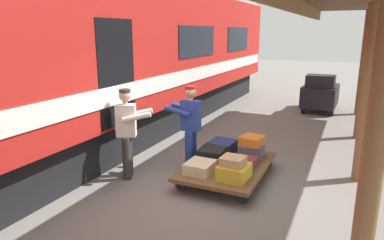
{
  "coord_description": "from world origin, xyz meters",
  "views": [
    {
      "loc": [
        -1.88,
        5.4,
        2.71
      ],
      "look_at": [
        0.71,
        -0.22,
        1.15
      ],
      "focal_mm": 32.75,
      "sensor_mm": 36.0,
      "label": 1
    }
  ],
  "objects_px": {
    "suitcase_slate_roller": "(252,151)",
    "suitcase_black_hardshell": "(212,155)",
    "porter_in_overalls": "(190,125)",
    "suitcase_cream_canvas": "(200,167)",
    "baggage_tug": "(320,94)",
    "suitcase_yellow_case": "(234,172)",
    "suitcase_tan_vintage": "(233,161)",
    "porter_by_door": "(128,131)",
    "suitcase_navy_fabric": "(222,147)",
    "train_car": "(57,65)",
    "luggage_cart": "(227,166)",
    "suitcase_orange_carryall": "(252,140)",
    "suitcase_burgundy_valise": "(244,163)"
  },
  "relations": [
    {
      "from": "porter_in_overalls",
      "to": "suitcase_cream_canvas",
      "type": "bearing_deg",
      "value": 126.61
    },
    {
      "from": "suitcase_navy_fabric",
      "to": "baggage_tug",
      "type": "relative_size",
      "value": 0.31
    },
    {
      "from": "suitcase_slate_roller",
      "to": "suitcase_yellow_case",
      "type": "distance_m",
      "value": 1.15
    },
    {
      "from": "suitcase_burgundy_valise",
      "to": "suitcase_navy_fabric",
      "type": "height_order",
      "value": "suitcase_navy_fabric"
    },
    {
      "from": "luggage_cart",
      "to": "suitcase_cream_canvas",
      "type": "distance_m",
      "value": 0.67
    },
    {
      "from": "porter_in_overalls",
      "to": "luggage_cart",
      "type": "bearing_deg",
      "value": 170.81
    },
    {
      "from": "suitcase_slate_roller",
      "to": "suitcase_burgundy_valise",
      "type": "distance_m",
      "value": 0.58
    },
    {
      "from": "baggage_tug",
      "to": "porter_by_door",
      "type": "bearing_deg",
      "value": 70.1
    },
    {
      "from": "train_car",
      "to": "suitcase_orange_carryall",
      "type": "distance_m",
      "value": 4.26
    },
    {
      "from": "suitcase_black_hardshell",
      "to": "suitcase_yellow_case",
      "type": "bearing_deg",
      "value": 137.64
    },
    {
      "from": "suitcase_tan_vintage",
      "to": "porter_in_overalls",
      "type": "height_order",
      "value": "porter_in_overalls"
    },
    {
      "from": "train_car",
      "to": "baggage_tug",
      "type": "distance_m",
      "value": 8.79
    },
    {
      "from": "train_car",
      "to": "suitcase_cream_canvas",
      "type": "height_order",
      "value": "train_car"
    },
    {
      "from": "luggage_cart",
      "to": "suitcase_orange_carryall",
      "type": "relative_size",
      "value": 4.79
    },
    {
      "from": "suitcase_navy_fabric",
      "to": "suitcase_yellow_case",
      "type": "height_order",
      "value": "suitcase_navy_fabric"
    },
    {
      "from": "suitcase_slate_roller",
      "to": "porter_by_door",
      "type": "height_order",
      "value": "porter_by_door"
    },
    {
      "from": "train_car",
      "to": "suitcase_black_hardshell",
      "type": "height_order",
      "value": "train_car"
    },
    {
      "from": "suitcase_burgundy_valise",
      "to": "porter_by_door",
      "type": "height_order",
      "value": "porter_by_door"
    },
    {
      "from": "suitcase_navy_fabric",
      "to": "porter_by_door",
      "type": "bearing_deg",
      "value": 42.57
    },
    {
      "from": "suitcase_slate_roller",
      "to": "suitcase_black_hardshell",
      "type": "relative_size",
      "value": 0.96
    },
    {
      "from": "suitcase_black_hardshell",
      "to": "suitcase_tan_vintage",
      "type": "relative_size",
      "value": 1.28
    },
    {
      "from": "train_car",
      "to": "porter_by_door",
      "type": "xyz_separation_m",
      "value": [
        -1.82,
        0.21,
        -1.14
      ]
    },
    {
      "from": "suitcase_navy_fabric",
      "to": "suitcase_tan_vintage",
      "type": "xyz_separation_m",
      "value": [
        -0.61,
        1.17,
        0.19
      ]
    },
    {
      "from": "suitcase_yellow_case",
      "to": "porter_by_door",
      "type": "distance_m",
      "value": 2.12
    },
    {
      "from": "suitcase_navy_fabric",
      "to": "baggage_tug",
      "type": "bearing_deg",
      "value": -101.95
    },
    {
      "from": "suitcase_burgundy_valise",
      "to": "suitcase_orange_carryall",
      "type": "xyz_separation_m",
      "value": [
        0.01,
        -0.56,
        0.27
      ]
    },
    {
      "from": "suitcase_yellow_case",
      "to": "suitcase_tan_vintage",
      "type": "distance_m",
      "value": 0.2
    },
    {
      "from": "suitcase_black_hardshell",
      "to": "porter_by_door",
      "type": "relative_size",
      "value": 0.29
    },
    {
      "from": "suitcase_cream_canvas",
      "to": "suitcase_orange_carryall",
      "type": "distance_m",
      "value": 1.33
    },
    {
      "from": "porter_in_overalls",
      "to": "baggage_tug",
      "type": "bearing_deg",
      "value": -105.47
    },
    {
      "from": "suitcase_slate_roller",
      "to": "baggage_tug",
      "type": "relative_size",
      "value": 0.27
    },
    {
      "from": "suitcase_navy_fabric",
      "to": "suitcase_tan_vintage",
      "type": "relative_size",
      "value": 1.43
    },
    {
      "from": "train_car",
      "to": "porter_by_door",
      "type": "height_order",
      "value": "train_car"
    },
    {
      "from": "luggage_cart",
      "to": "suitcase_yellow_case",
      "type": "relative_size",
      "value": 3.98
    },
    {
      "from": "baggage_tug",
      "to": "suitcase_yellow_case",
      "type": "bearing_deg",
      "value": 84.65
    },
    {
      "from": "luggage_cart",
      "to": "suitcase_orange_carryall",
      "type": "xyz_separation_m",
      "value": [
        -0.31,
        -0.56,
        0.39
      ]
    },
    {
      "from": "suitcase_yellow_case",
      "to": "suitcase_orange_carryall",
      "type": "distance_m",
      "value": 1.16
    },
    {
      "from": "suitcase_black_hardshell",
      "to": "suitcase_cream_canvas",
      "type": "height_order",
      "value": "suitcase_black_hardshell"
    },
    {
      "from": "suitcase_navy_fabric",
      "to": "suitcase_slate_roller",
      "type": "bearing_deg",
      "value": 180.0
    },
    {
      "from": "suitcase_yellow_case",
      "to": "suitcase_orange_carryall",
      "type": "bearing_deg",
      "value": -89.66
    },
    {
      "from": "porter_by_door",
      "to": "suitcase_navy_fabric",
      "type": "bearing_deg",
      "value": -137.43
    },
    {
      "from": "suitcase_black_hardshell",
      "to": "suitcase_navy_fabric",
      "type": "relative_size",
      "value": 0.89
    },
    {
      "from": "suitcase_burgundy_valise",
      "to": "suitcase_tan_vintage",
      "type": "relative_size",
      "value": 1.24
    },
    {
      "from": "suitcase_navy_fabric",
      "to": "luggage_cart",
      "type": "bearing_deg",
      "value": 118.74
    },
    {
      "from": "train_car",
      "to": "suitcase_orange_carryall",
      "type": "bearing_deg",
      "value": -164.38
    },
    {
      "from": "baggage_tug",
      "to": "suitcase_orange_carryall",
      "type": "bearing_deg",
      "value": 83.63
    },
    {
      "from": "suitcase_tan_vintage",
      "to": "porter_by_door",
      "type": "xyz_separation_m",
      "value": [
        2.03,
        0.13,
        0.33
      ]
    },
    {
      "from": "train_car",
      "to": "baggage_tug",
      "type": "bearing_deg",
      "value": -121.77
    },
    {
      "from": "suitcase_navy_fabric",
      "to": "baggage_tug",
      "type": "distance_m",
      "value": 6.42
    },
    {
      "from": "luggage_cart",
      "to": "suitcase_orange_carryall",
      "type": "height_order",
      "value": "suitcase_orange_carryall"
    }
  ]
}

